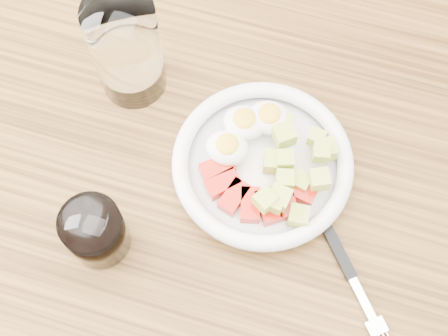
# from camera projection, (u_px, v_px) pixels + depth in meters

# --- Properties ---
(ground) EXTENTS (4.00, 4.00, 0.00)m
(ground) POSITION_uv_depth(u_px,v_px,m) (227.00, 293.00, 1.54)
(ground) COLOR brown
(ground) RESTS_ON ground
(dining_table) EXTENTS (1.50, 0.90, 0.77)m
(dining_table) POSITION_uv_depth(u_px,v_px,m) (229.00, 209.00, 0.91)
(dining_table) COLOR brown
(dining_table) RESTS_ON ground
(bowl) EXTENTS (0.24, 0.24, 0.06)m
(bowl) POSITION_uv_depth(u_px,v_px,m) (262.00, 163.00, 0.81)
(bowl) COLOR white
(bowl) RESTS_ON dining_table
(fork) EXTENTS (0.15, 0.17, 0.01)m
(fork) POSITION_uv_depth(u_px,v_px,m) (344.00, 263.00, 0.78)
(fork) COLOR black
(fork) RESTS_ON dining_table
(water_glass) EXTENTS (0.09, 0.09, 0.16)m
(water_glass) POSITION_uv_depth(u_px,v_px,m) (126.00, 50.00, 0.80)
(water_glass) COLOR white
(water_glass) RESTS_ON dining_table
(coffee_glass) EXTENTS (0.07, 0.07, 0.08)m
(coffee_glass) POSITION_uv_depth(u_px,v_px,m) (96.00, 232.00, 0.75)
(coffee_glass) COLOR white
(coffee_glass) RESTS_ON dining_table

